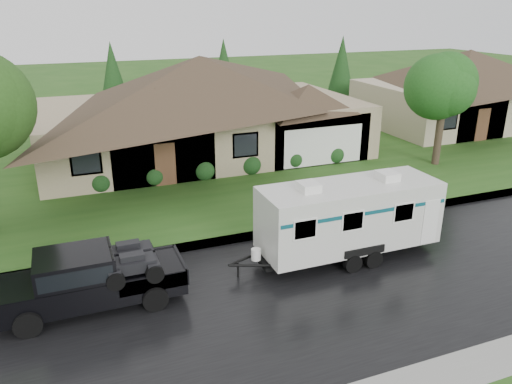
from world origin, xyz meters
TOP-DOWN VIEW (x-y plane):
  - ground at (0.00, 0.00)m, footprint 140.00×140.00m
  - road at (0.00, -2.00)m, footprint 140.00×8.00m
  - curb at (0.00, 2.25)m, footprint 140.00×0.50m
  - lawn at (0.00, 15.00)m, footprint 140.00×26.00m
  - house_main at (2.29, 13.84)m, footprint 19.44×10.80m
  - house_neighbor at (22.27, 14.34)m, footprint 15.12×9.72m
  - tree_right_green at (13.38, 7.02)m, footprint 3.53×3.53m
  - shrub_row at (2.00, 9.30)m, footprint 13.60×1.00m
  - pickup_truck at (-5.52, -0.37)m, footprint 5.41×2.06m
  - travel_trailer at (3.27, -0.37)m, footprint 6.67×2.34m

SIDE VIEW (x-z plane):
  - ground at x=0.00m, z-range 0.00..0.00m
  - road at x=0.00m, z-range 0.00..0.01m
  - curb at x=0.00m, z-range 0.00..0.15m
  - lawn at x=0.00m, z-range 0.00..0.15m
  - shrub_row at x=2.00m, z-range 0.15..1.15m
  - pickup_truck at x=-5.52m, z-range 0.06..1.87m
  - travel_trailer at x=3.27m, z-range 0.09..3.08m
  - house_neighbor at x=22.27m, z-range 0.10..6.55m
  - house_main at x=2.29m, z-range 0.14..7.04m
  - tree_right_green at x=13.38m, z-range 1.28..7.13m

